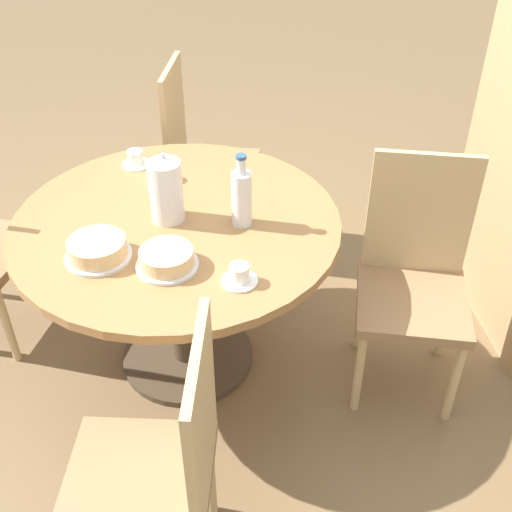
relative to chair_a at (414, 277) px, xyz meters
name	(u,v)px	position (x,y,z in m)	size (l,w,h in m)	color
ground_plane	(188,357)	(-0.17, -0.89, -0.50)	(14.00, 14.00, 0.00)	brown
dining_table	(179,254)	(-0.17, -0.89, 0.07)	(1.23, 1.23, 0.73)	#473828
chair_a	(414,277)	(0.00, 0.00, 0.00)	(0.52, 0.52, 0.97)	tan
chair_b	(201,157)	(-1.07, -0.76, 0.00)	(0.50, 0.50, 0.97)	tan
chair_d	(160,469)	(0.74, -0.98, 0.00)	(0.49, 0.49, 0.97)	tan
coffee_pot	(166,189)	(-0.19, -0.92, 0.35)	(0.12, 0.12, 0.27)	silver
water_bottle	(242,197)	(-0.12, -0.65, 0.34)	(0.07, 0.07, 0.28)	silver
cake_main	(98,249)	(0.03, -1.16, 0.26)	(0.23, 0.23, 0.07)	silver
cake_second	(167,259)	(0.11, -0.93, 0.26)	(0.21, 0.21, 0.07)	silver
cup_a	(162,173)	(-0.48, -0.94, 0.25)	(0.12, 0.12, 0.07)	white
cup_b	(136,159)	(-0.61, -1.05, 0.25)	(0.12, 0.12, 0.07)	white
cup_c	(239,275)	(0.22, -0.70, 0.25)	(0.12, 0.12, 0.07)	white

